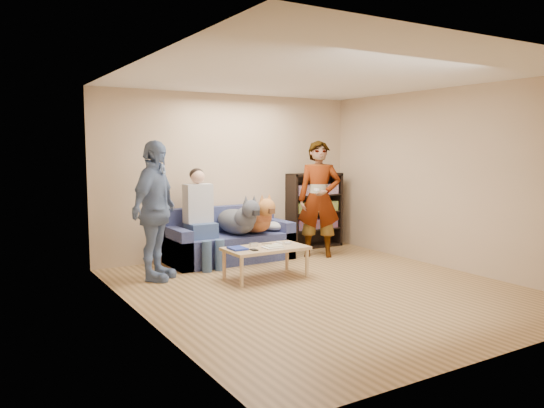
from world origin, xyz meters
TOP-DOWN VIEW (x-y plane):
  - ground at (0.00, 0.00)m, footprint 5.00×5.00m
  - ceiling at (0.00, 0.00)m, footprint 5.00×5.00m
  - wall_back at (0.00, 2.50)m, footprint 4.50×0.00m
  - wall_front at (0.00, -2.50)m, footprint 4.50×0.00m
  - wall_left at (-2.25, 0.00)m, footprint 0.00×5.00m
  - wall_right at (2.25, 0.00)m, footprint 0.00×5.00m
  - blanket at (0.52, 1.96)m, footprint 0.40×0.34m
  - person_standing_right at (1.14, 1.62)m, footprint 0.81×0.75m
  - person_standing_left at (-1.61, 1.51)m, footprint 1.08×1.09m
  - held_controller at (0.94, 1.42)m, footprint 0.07×0.13m
  - notebook_blue at (-0.72, 0.89)m, footprint 0.20×0.26m
  - papers at (-0.27, 0.74)m, footprint 0.26×0.20m
  - magazine at (-0.24, 0.76)m, footprint 0.22×0.17m
  - camera_silver at (-0.44, 0.96)m, footprint 0.11×0.06m
  - controller_a at (-0.04, 0.94)m, footprint 0.04×0.13m
  - controller_b at (0.04, 0.86)m, footprint 0.09×0.06m
  - headphone_cup_a at (-0.12, 0.82)m, footprint 0.07×0.07m
  - headphone_cup_b at (-0.12, 0.90)m, footprint 0.07×0.07m
  - pen_orange at (-0.34, 0.68)m, footprint 0.13×0.06m
  - pen_black at (-0.20, 1.02)m, footprint 0.13×0.08m
  - wallet at (-0.57, 0.72)m, footprint 0.07×0.12m
  - sofa at (-0.25, 2.10)m, footprint 1.90×0.85m
  - person_seated at (-0.76, 1.97)m, footprint 0.40×0.73m
  - dog_gray at (-0.17, 1.91)m, footprint 0.44×1.26m
  - dog_tan at (0.12, 1.93)m, footprint 0.44×1.18m
  - coffee_table at (-0.32, 0.84)m, footprint 1.10×0.60m
  - bookshelf at (1.55, 2.33)m, footprint 1.00×0.34m

SIDE VIEW (x-z plane):
  - ground at x=0.00m, z-range 0.00..0.00m
  - sofa at x=-0.25m, z-range -0.13..0.69m
  - coffee_table at x=-0.32m, z-range 0.16..0.58m
  - pen_orange at x=-0.34m, z-range 0.42..0.43m
  - pen_black at x=-0.20m, z-range 0.42..0.43m
  - papers at x=-0.27m, z-range 0.42..0.43m
  - wallet at x=-0.57m, z-range 0.42..0.43m
  - headphone_cup_a at x=-0.12m, z-range 0.42..0.44m
  - headphone_cup_b at x=-0.12m, z-range 0.42..0.44m
  - notebook_blue at x=-0.72m, z-range 0.42..0.45m
  - controller_a at x=-0.04m, z-range 0.42..0.45m
  - controller_b at x=0.04m, z-range 0.42..0.45m
  - magazine at x=-0.24m, z-range 0.43..0.45m
  - camera_silver at x=-0.44m, z-range 0.42..0.47m
  - blanket at x=0.52m, z-range 0.43..0.57m
  - dog_gray at x=-0.17m, z-range 0.33..0.97m
  - dog_tan at x=0.12m, z-range 0.33..0.98m
  - bookshelf at x=1.55m, z-range 0.03..1.33m
  - person_seated at x=-0.76m, z-range 0.04..1.51m
  - person_standing_left at x=-1.61m, z-range 0.00..1.85m
  - person_standing_right at x=1.14m, z-range 0.00..1.86m
  - held_controller at x=0.94m, z-range 1.08..1.12m
  - wall_back at x=0.00m, z-range -0.95..3.55m
  - wall_front at x=0.00m, z-range -0.95..3.55m
  - wall_left at x=-2.25m, z-range -1.20..3.80m
  - wall_right at x=2.25m, z-range -1.20..3.80m
  - ceiling at x=0.00m, z-range 2.60..2.60m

